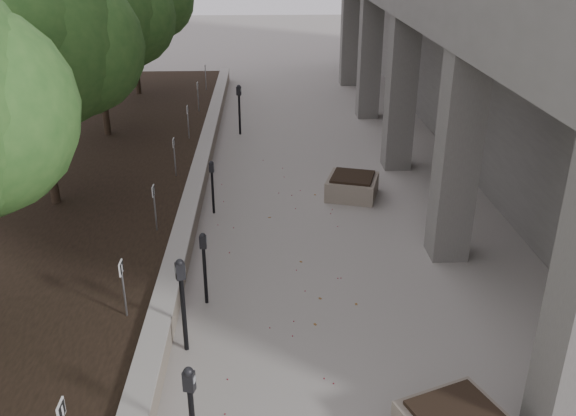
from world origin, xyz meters
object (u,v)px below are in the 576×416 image
object	(u,v)px
crabapple_tree_5	(131,17)
parking_meter_2	(183,306)
crabapple_tree_4	(96,40)
parking_meter_4	(213,187)
parking_meter_3	(205,269)
parking_meter_5	(239,110)
planter_back	(352,186)
crabapple_tree_3	(35,79)

from	to	relation	value
crabapple_tree_5	parking_meter_2	world-z (taller)	crabapple_tree_5
crabapple_tree_4	parking_meter_4	size ratio (longest dim) A/B	4.30
crabapple_tree_4	parking_meter_3	xyz separation A→B (m)	(3.59, -8.57, -2.45)
parking_meter_4	parking_meter_5	xyz separation A→B (m)	(0.41, 5.97, 0.16)
crabapple_tree_4	parking_meter_5	world-z (taller)	crabapple_tree_4
parking_meter_2	planter_back	xyz separation A→B (m)	(3.34, 5.84, -0.52)
crabapple_tree_3	parking_meter_4	bearing A→B (deg)	2.30
crabapple_tree_3	parking_meter_2	distance (m)	6.36
crabapple_tree_3	parking_meter_5	size ratio (longest dim) A/B	3.43
crabapple_tree_5	parking_meter_4	world-z (taller)	crabapple_tree_5
parking_meter_2	parking_meter_3	world-z (taller)	parking_meter_2
planter_back	parking_meter_3	bearing A→B (deg)	-124.58
crabapple_tree_4	parking_meter_4	xyz separation A→B (m)	(3.45, -4.86, -2.49)
crabapple_tree_4	crabapple_tree_5	distance (m)	5.00
crabapple_tree_4	planter_back	size ratio (longest dim) A/B	4.73
planter_back	parking_meter_5	bearing A→B (deg)	119.27
crabapple_tree_5	parking_meter_5	distance (m)	5.96
parking_meter_4	parking_meter_5	distance (m)	5.99
crabapple_tree_3	parking_meter_3	bearing A→B (deg)	-44.81
parking_meter_2	crabapple_tree_5	bearing A→B (deg)	81.11
parking_meter_3	parking_meter_5	distance (m)	9.68
crabapple_tree_4	parking_meter_5	distance (m)	4.64
crabapple_tree_3	parking_meter_3	size ratio (longest dim) A/B	4.05
parking_meter_5	parking_meter_4	bearing A→B (deg)	-73.66
crabapple_tree_3	parking_meter_4	size ratio (longest dim) A/B	4.30
crabapple_tree_5	parking_meter_2	xyz separation A→B (m)	(3.39, -14.86, -2.33)
parking_meter_4	planter_back	distance (m)	3.41
parking_meter_2	parking_meter_3	xyz separation A→B (m)	(0.20, 1.29, -0.12)
parking_meter_4	parking_meter_5	size ratio (longest dim) A/B	0.80
crabapple_tree_3	parking_meter_2	xyz separation A→B (m)	(3.39, -4.86, -2.33)
crabapple_tree_5	parking_meter_4	distance (m)	10.74
crabapple_tree_3	parking_meter_4	xyz separation A→B (m)	(3.45, 0.14, -2.49)
crabapple_tree_3	crabapple_tree_5	world-z (taller)	same
crabapple_tree_4	parking_meter_3	world-z (taller)	crabapple_tree_4
crabapple_tree_5	planter_back	bearing A→B (deg)	-53.24
planter_back	parking_meter_4	bearing A→B (deg)	-165.48
parking_meter_4	crabapple_tree_5	bearing A→B (deg)	112.51
parking_meter_2	planter_back	size ratio (longest dim) A/B	1.37
crabapple_tree_4	planter_back	xyz separation A→B (m)	(6.73, -4.01, -2.85)
parking_meter_3	crabapple_tree_5	bearing A→B (deg)	107.59
parking_meter_3	crabapple_tree_3	bearing A→B (deg)	137.95
crabapple_tree_3	planter_back	bearing A→B (deg)	8.35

